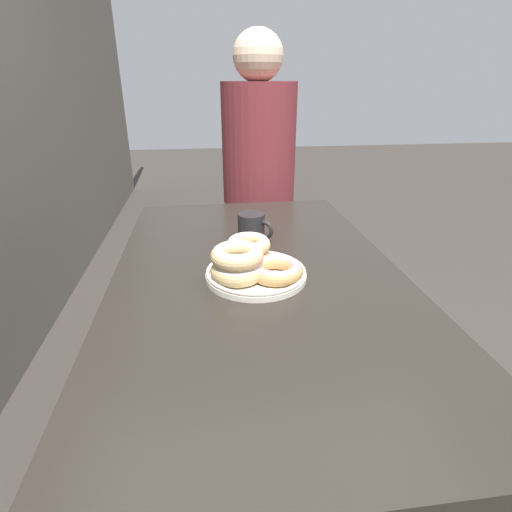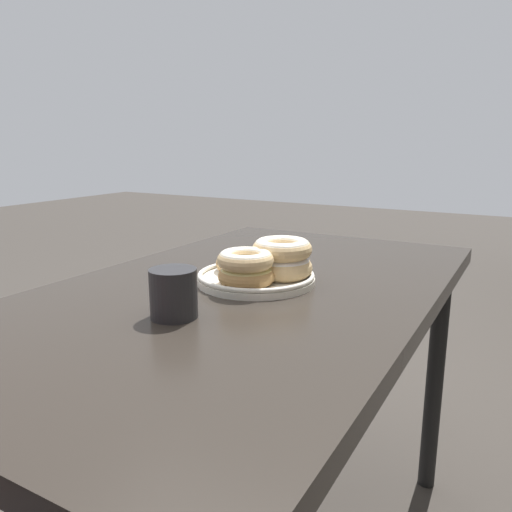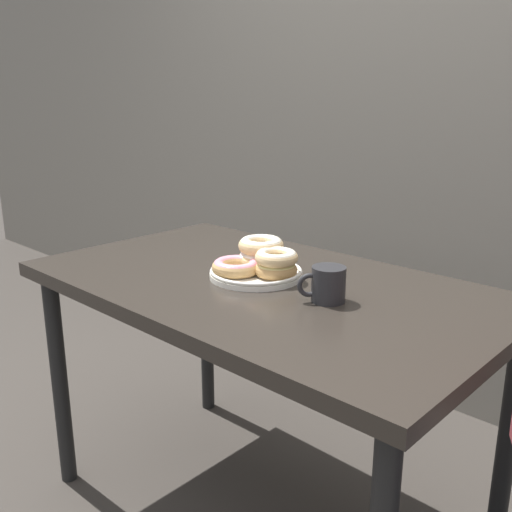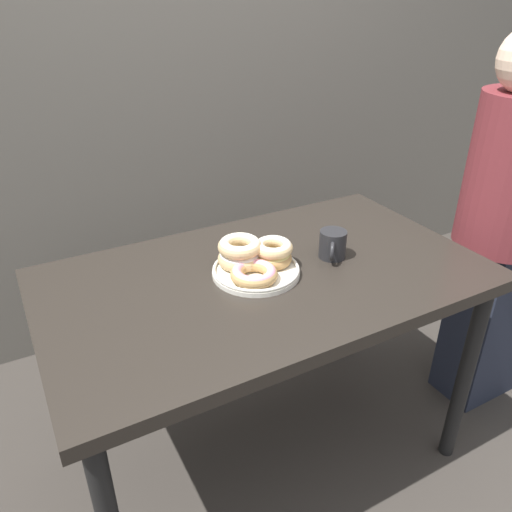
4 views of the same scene
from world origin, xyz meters
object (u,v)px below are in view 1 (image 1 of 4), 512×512
(donut_plate, at_px, (251,263))
(person_figure, at_px, (258,188))
(coffee_mug, at_px, (252,227))
(dining_table, at_px, (258,299))

(donut_plate, height_order, person_figure, person_figure)
(donut_plate, relative_size, person_figure, 0.19)
(coffee_mug, bearing_deg, person_figure, -9.19)
(donut_plate, xyz_separation_m, coffee_mug, (0.25, -0.03, 0.00))
(coffee_mug, bearing_deg, donut_plate, 172.48)
(donut_plate, bearing_deg, coffee_mug, -7.52)
(dining_table, distance_m, coffee_mug, 0.26)
(dining_table, distance_m, person_figure, 0.91)
(person_figure, bearing_deg, coffee_mug, 170.81)
(donut_plate, distance_m, person_figure, 0.94)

